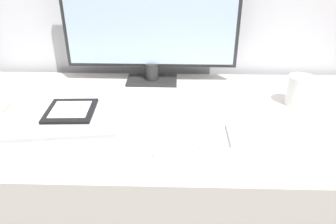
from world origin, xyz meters
name	(u,v)px	position (x,y,z in m)	size (l,w,h in m)	color
desk	(159,198)	(0.00, 0.16, 0.36)	(1.51, 0.71, 0.73)	silver
monitor	(151,22)	(-0.04, 0.43, 0.96)	(0.65, 0.11, 0.44)	#262626
keyboard	(283,136)	(0.37, 0.03, 0.73)	(0.31, 0.12, 0.01)	silver
laptop	(61,119)	(-0.30, 0.09, 0.74)	(0.37, 0.26, 0.02)	#A3A3A8
ereader	(71,111)	(-0.27, 0.12, 0.75)	(0.16, 0.16, 0.01)	black
coffee_mug	(300,91)	(0.48, 0.24, 0.78)	(0.12, 0.08, 0.10)	white
pen	(177,151)	(0.06, -0.06, 0.73)	(0.13, 0.05, 0.01)	silver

